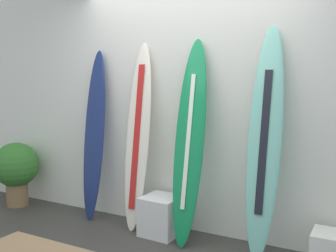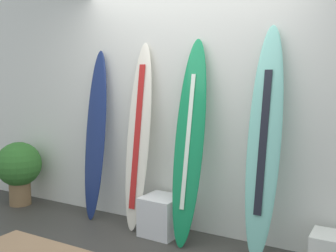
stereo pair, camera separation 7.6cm
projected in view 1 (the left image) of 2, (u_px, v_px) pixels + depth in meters
wall_back at (193, 95)px, 3.97m from camera, size 7.20×0.20×2.80m
surfboard_navy at (94, 137)px, 4.28m from camera, size 0.27×0.31×1.89m
surfboard_ivory at (138, 138)px, 3.99m from camera, size 0.28×0.35×1.95m
surfboard_emerald at (189, 142)px, 3.64m from camera, size 0.32×0.49×1.96m
surfboard_seafoam at (265, 142)px, 3.33m from camera, size 0.31×0.41×2.04m
display_block_left at (161, 216)px, 3.88m from camera, size 0.37×0.37×0.39m
potted_plant at (16, 168)px, 4.77m from camera, size 0.55×0.55×0.80m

